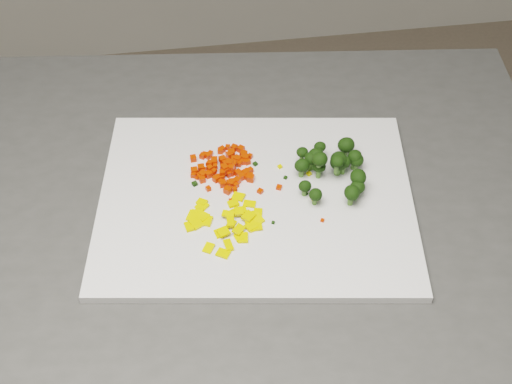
{
  "coord_description": "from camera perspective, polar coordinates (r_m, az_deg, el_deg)",
  "views": [
    {
      "loc": [
        -0.43,
        -0.28,
        1.59
      ],
      "look_at": [
        -0.34,
        0.35,
        0.92
      ],
      "focal_mm": 50.0,
      "sensor_mm": 36.0,
      "label": 1
    }
  ],
  "objects": [
    {
      "name": "carrot_cube_4",
      "position": [
        0.93,
        -3.84,
        0.28
      ],
      "size": [
        0.01,
        0.01,
        0.01
      ],
      "primitive_type": "cube",
      "rotation": [
        0.0,
        0.0,
        1.95
      ],
      "color": "red",
      "rests_on": "carrot_pile"
    },
    {
      "name": "pepper_chunk_14",
      "position": [
        0.9,
        -0.4,
        -1.98
      ],
      "size": [
        0.02,
        0.02,
        0.01
      ],
      "primitive_type": "cube",
      "rotation": [
        0.09,
        -0.04,
        2.01
      ],
      "color": "yellow",
      "rests_on": "pepper_pile"
    },
    {
      "name": "carrot_cube_65",
      "position": [
        0.98,
        -1.23,
        3.45
      ],
      "size": [
        0.01,
        0.01,
        0.01
      ],
      "primitive_type": "cube",
      "rotation": [
        0.0,
        0.0,
        2.39
      ],
      "color": "red",
      "rests_on": "carrot_pile"
    },
    {
      "name": "carrot_cube_63",
      "position": [
        0.95,
        -3.81,
        1.43
      ],
      "size": [
        0.01,
        0.01,
        0.01
      ],
      "primitive_type": "cube",
      "rotation": [
        0.0,
        0.0,
        1.91
      ],
      "color": "red",
      "rests_on": "carrot_pile"
    },
    {
      "name": "stray_bit_2",
      "position": [
        0.95,
        -4.76,
        1.13
      ],
      "size": [
        0.01,
        0.01,
        0.0
      ],
      "primitive_type": "cube",
      "rotation": [
        0.0,
        0.0,
        1.06
      ],
      "color": "red",
      "rests_on": "cutting_board"
    },
    {
      "name": "pepper_chunk_27",
      "position": [
        0.9,
        -4.19,
        -2.04
      ],
      "size": [
        0.02,
        0.02,
        0.01
      ],
      "primitive_type": "cube",
      "rotation": [
        0.11,
        -0.12,
        0.94
      ],
      "color": "yellow",
      "rests_on": "pepper_pile"
    },
    {
      "name": "pepper_chunk_25",
      "position": [
        0.92,
        -1.42,
        -0.38
      ],
      "size": [
        0.02,
        0.02,
        0.01
      ],
      "primitive_type": "cube",
      "rotation": [
        -0.14,
        -0.11,
        1.04
      ],
      "color": "yellow",
      "rests_on": "pepper_pile"
    },
    {
      "name": "broccoli_floret_9",
      "position": [
        0.96,
        3.67,
        2.87
      ],
      "size": [
        0.02,
        0.02,
        0.03
      ],
      "primitive_type": null,
      "color": "black",
      "rests_on": "broccoli_pile"
    },
    {
      "name": "pepper_chunk_31",
      "position": [
        0.9,
        -1.34,
        -1.56
      ],
      "size": [
        0.01,
        0.01,
        0.01
      ],
      "primitive_type": "cube",
      "rotation": [
        -0.11,
        -0.09,
        1.49
      ],
      "color": "yellow",
      "rests_on": "pepper_pile"
    },
    {
      "name": "carrot_cube_20",
      "position": [
        0.96,
        -3.39,
        2.42
      ],
      "size": [
        0.01,
        0.01,
        0.01
      ],
      "primitive_type": "cube",
      "rotation": [
        0.0,
        0.0,
        1.51
      ],
      "color": "red",
      "rests_on": "carrot_pile"
    },
    {
      "name": "stray_bit_0",
      "position": [
        0.93,
        4.03,
        -0.14
      ],
      "size": [
        0.01,
        0.01,
        0.0
      ],
      "primitive_type": "cube",
      "rotation": [
        0.0,
        0.0,
        0.55
      ],
      "color": "black",
      "rests_on": "cutting_board"
    },
    {
      "name": "broccoli_floret_18",
      "position": [
        0.97,
        5.08,
        3.31
      ],
      "size": [
        0.02,
        0.02,
        0.03
      ],
      "primitive_type": null,
      "color": "black",
      "rests_on": "broccoli_pile"
    },
    {
      "name": "carrot_cube_35",
      "position": [
        0.97,
        -0.84,
        2.74
      ],
      "size": [
        0.01,
        0.01,
        0.01
      ],
      "primitive_type": "cube",
      "rotation": [
        0.0,
        0.0,
        1.14
      ],
      "color": "red",
      "rests_on": "carrot_pile"
    },
    {
      "name": "pepper_chunk_11",
      "position": [
        0.9,
        -1.19,
        -1.45
      ],
      "size": [
        0.01,
        0.01,
        0.0
      ],
      "primitive_type": "cube",
      "rotation": [
        0.03,
        0.05,
        0.1
      ],
      "color": "yellow",
      "rests_on": "pepper_pile"
    },
    {
      "name": "carrot_cube_24",
      "position": [
        0.97,
        -3.81,
        2.26
      ],
      "size": [
        0.01,
        0.01,
        0.01
      ],
      "primitive_type": "cube",
      "rotation": [
        0.0,
        0.0,
        2.59
      ],
      "color": "red",
      "rests_on": "carrot_pile"
    },
    {
      "name": "pepper_chunk_19",
      "position": [
        0.89,
        -2.06,
        -2.39
      ],
      "size": [
        0.01,
        0.02,
        0.0
      ],
      "primitive_type": "cube",
      "rotation": [
        0.05,
        0.01,
        1.52
      ],
      "color": "yellow",
      "rests_on": "pepper_pile"
    },
    {
      "name": "stray_bit_6",
      "position": [
        0.9,
        5.33,
        -2.27
      ],
      "size": [
        0.01,
        0.01,
        0.0
      ],
      "primitive_type": "cube",
      "rotation": [
        0.0,
        0.0,
        1.0
      ],
      "color": "red",
      "rests_on": "cutting_board"
    },
    {
      "name": "broccoli_floret_4",
      "position": [
        0.94,
        5.03,
        1.74
      ],
      "size": [
        0.02,
        0.02,
        0.03
      ],
      "primitive_type": null,
      "color": "black",
      "rests_on": "broccoli_pile"
    },
    {
      "name": "carrot_cube_49",
      "position": [
        0.97,
        -0.92,
        2.5
      ],
      "size": [
        0.01,
        0.01,
        0.01
      ],
      "primitive_type": "cube",
      "rotation": [
        0.0,
        0.0,
        1.32
      ],
      "color": "red",
      "rests_on": "carrot_pile"
    },
    {
      "name": "pepper_chunk_33",
      "position": [
        0.9,
        -4.22,
        -2.04
      ],
      "size": [
        0.02,
        0.02,
        0.01
      ],
      "primitive_type": "cube",
      "rotation": [
        -0.03,
        0.1,
        2.15
      ],
      "color": "yellow",
      "rests_on": "pepper_pile"
    },
    {
      "name": "carrot_cube_15",
      "position": [
        0.94,
        -3.22,
        1.05
      ],
      "size": [
        0.01,
        0.01,
        0.01
      ],
      "primitive_type": "cube",
      "rotation": [
        0.0,
        0.0,
        0.63
      ],
      "color": "red",
      "rests_on": "carrot_pile"
    },
    {
      "name": "carrot_cube_29",
      "position": [
        0.95,
        -3.1,
        1.18
      ],
      "size": [
        0.01,
        0.01,
        0.01
      ],
      "primitive_type": "cube",
      "rotation": [
        0.0,
        0.0,
        1.56
      ],
      "color": "red",
      "rests_on": "carrot_pile"
    },
    {
      "name": "carrot_cube_6",
      "position": [
        0.95,
        -2.47,
        2.34
      ],
      "size": [
        0.01,
        0.01,
        0.01
      ],
      "primitive_type": "cube",
      "rotation": [
        0.0,
        0.0,
        2.0
      ],
      "color": "red",
      "rests_on": "carrot_pile"
    },
    {
      "name": "broccoli_floret_6",
      "position": [
        0.94,
        3.65,
        1.89
      ],
      "size": [
        0.03,
        0.03,
        0.03
      ],
      "primitive_type": null,
      "color": "black",
      "rests_on": "broccoli_pile"
    },
    {
      "name": "stray_bit_5",
      "position": [
        0.93,
        1.86,
        0.38
      ],
      "size": [
        0.01,
        0.01,
        0.0
      ],
      "primitive_type": "cube",
      "rotation": [
        0.0,
        0.0,
        1.09
      ],
      "color": "red",
      "rests_on": "cutting_board"
    },
    {
      "name": "carrot_cube_55",
      "position": [
        0.95,
        -2.0,
        1.94
      ],
      "size": [
        0.01,
        0.01,
        0.01
      ],
      "primitive_type": "cube",
      "rotation": [
        0.0,
        0.0,
        1.15
      ],
      "color": "red",
      "rests_on": "carrot_pile"
    },
    {
      "name": "pepper_chunk_35",
      "position": [
        0.9,
        -3.98,
        -2.34
      ],
      "size": [
        0.02,
        0.02,
        0.01
      ],
      "primitive_type": "cube",
      "rotation": [
        -0.13,
        -0.09,
        1.19
      ],
      "color": "yellow",
      "rests_on": "pepper_pile"
    },
    {
      "name": "carrot_cube_0",
      "position": [
        0.94,
        -4.33,
        1.01
      ],
      "size": [
        0.01,
        0.01,
        0.01
      ],
      "primitive_type": "cube",
      "rotation": [
        0.0,
        0.0,
        1.8
      ],
      "color": "red",
      "rests_on": "carrot_pile"
    },
    {
      "name": "broccoli_floret_16",
      "position": [
        0.93,
        6.48,
        2.17
      ],
      "size": [
        0.02,
        0.02,
        0.03
      ],
      "primitive_type": null,
      "color": "black",
      "rests_on": "broccoli_pile"
    },
    {
      "name": "pepper_chunk_28",
      "position": [
        0.86,
        -2.64,
        -4.93
      ],
      "size": [
        0.02,
        0.02,
        0.0
      ],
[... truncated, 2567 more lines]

